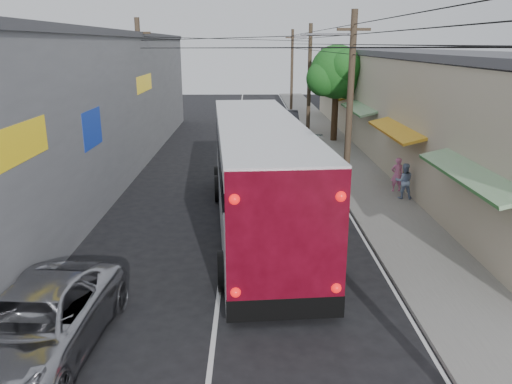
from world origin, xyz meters
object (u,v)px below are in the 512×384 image
at_px(parked_car_far, 287,121).
at_px(pedestrian_near, 397,175).
at_px(coach_bus, 258,173).
at_px(pedestrian_far, 404,181).
at_px(parked_suv, 304,157).
at_px(jeepney, 35,326).
at_px(parked_car_mid, 304,144).

distance_m(parked_car_far, pedestrian_near, 17.27).
height_order(coach_bus, pedestrian_far, coach_bus).
relative_size(parked_suv, parked_car_far, 1.15).
bearing_deg(coach_bus, parked_suv, 68.18).
xyz_separation_m(parked_suv, pedestrian_far, (3.80, -5.12, 0.08)).
bearing_deg(parked_suv, parked_car_far, 97.40).
bearing_deg(pedestrian_near, coach_bus, 27.20).
height_order(jeepney, parked_suv, parked_suv).
xyz_separation_m(jeepney, parked_car_far, (7.60, 29.19, 0.03)).
height_order(coach_bus, parked_car_far, coach_bus).
bearing_deg(parked_car_far, coach_bus, -97.06).
distance_m(jeepney, parked_car_far, 30.17).
bearing_deg(coach_bus, parked_car_far, 78.63).
relative_size(parked_car_far, pedestrian_near, 3.16).
bearing_deg(parked_car_mid, pedestrian_near, -72.25).
height_order(parked_suv, parked_car_mid, parked_suv).
distance_m(coach_bus, jeepney, 9.62).
distance_m(jeepney, parked_car_mid, 22.36).
xyz_separation_m(parked_suv, pedestrian_near, (3.80, -4.03, 0.08)).
bearing_deg(parked_car_mid, pedestrian_far, -74.49).
height_order(jeepney, pedestrian_far, pedestrian_far).
xyz_separation_m(pedestrian_near, pedestrian_far, (0.00, -1.09, -0.00)).
bearing_deg(coach_bus, parked_car_mid, 72.14).
height_order(parked_suv, parked_car_far, parked_suv).
bearing_deg(coach_bus, jeepney, -125.90).
distance_m(parked_suv, pedestrian_near, 5.54).
bearing_deg(parked_car_far, parked_car_mid, -86.84).
relative_size(coach_bus, pedestrian_near, 8.99).
bearing_deg(parked_car_far, pedestrian_far, -78.04).
distance_m(jeepney, pedestrian_far, 16.02).
height_order(parked_car_far, pedestrian_near, pedestrian_near).
relative_size(parked_suv, pedestrian_far, 3.64).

